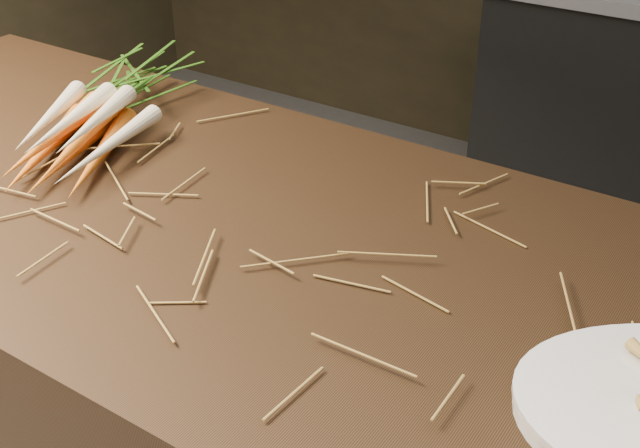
{
  "coord_description": "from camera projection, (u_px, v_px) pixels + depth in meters",
  "views": [
    {
      "loc": [
        0.34,
        -0.41,
        1.46
      ],
      "look_at": [
        -0.12,
        0.27,
        0.96
      ],
      "focal_mm": 45.0,
      "sensor_mm": 36.0,
      "label": 1
    }
  ],
  "objects": [
    {
      "name": "straw_bedding",
      "position": [
        418.0,
        280.0,
        0.95
      ],
      "size": [
        1.4,
        0.6,
        0.02
      ],
      "primitive_type": null,
      "color": "olive",
      "rests_on": "main_counter"
    },
    {
      "name": "root_veg_bunch",
      "position": [
        109.0,
        101.0,
        1.33
      ],
      "size": [
        0.34,
        0.52,
        0.09
      ],
      "rotation": [
        0.0,
        0.0,
        0.4
      ],
      "color": "#CD601F",
      "rests_on": "main_counter"
    }
  ]
}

